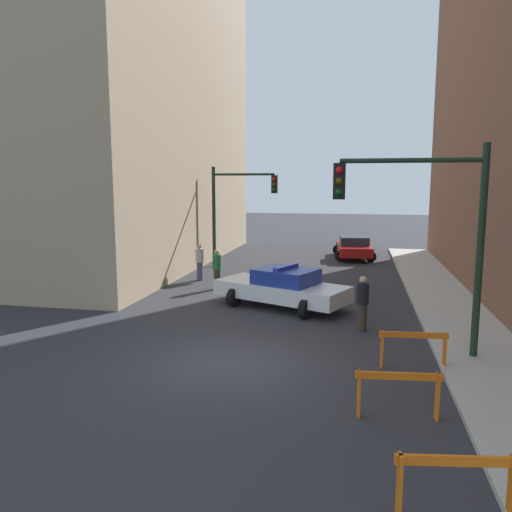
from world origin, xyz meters
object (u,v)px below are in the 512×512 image
object	(u,v)px
pedestrian_sidewalk	(363,303)
barrier_back	(413,344)
police_car	(282,287)
parked_car_near	(354,247)
traffic_light_near	(431,218)
barrier_front	(456,476)
barrier_mid	(398,387)
pedestrian_corner	(200,261)
pedestrian_crossing	(217,269)
traffic_light_far	(234,202)

from	to	relation	value
pedestrian_sidewalk	barrier_back	size ratio (longest dim) A/B	1.04
police_car	parked_car_near	size ratio (longest dim) A/B	1.13
traffic_light_near	barrier_front	world-z (taller)	traffic_light_near
police_car	barrier_mid	size ratio (longest dim) A/B	3.16
police_car	barrier_back	world-z (taller)	police_car
parked_car_near	pedestrian_sidewalk	xyz separation A→B (m)	(0.41, -14.56, 0.19)
pedestrian_corner	barrier_front	distance (m)	17.02
parked_car_near	pedestrian_crossing	bearing A→B (deg)	-124.86
police_car	barrier_front	distance (m)	11.36
pedestrian_corner	barrier_mid	world-z (taller)	pedestrian_corner
traffic_light_near	barrier_front	distance (m)	7.02
barrier_front	barrier_back	xyz separation A→B (m)	(0.02, 5.48, 0.00)
parked_car_near	barrier_back	distance (m)	17.54
traffic_light_far	barrier_mid	size ratio (longest dim) A/B	3.26
police_car	traffic_light_near	bearing A→B (deg)	-111.75
barrier_back	parked_car_near	bearing A→B (deg)	95.14
police_car	barrier_back	xyz separation A→B (m)	(3.91, -5.20, -0.11)
parked_car_near	pedestrian_sidewalk	distance (m)	14.57
pedestrian_sidewalk	police_car	bearing A→B (deg)	135.00
parked_car_near	barrier_back	bearing A→B (deg)	-90.40
traffic_light_far	barrier_back	distance (m)	15.51
police_car	barrier_front	xyz separation A→B (m)	(3.89, -10.67, -0.11)
traffic_light_near	pedestrian_sidewalk	world-z (taller)	traffic_light_near
pedestrian_sidewalk	barrier_back	bearing A→B (deg)	-73.45
pedestrian_sidewalk	pedestrian_crossing	bearing A→B (deg)	135.35
pedestrian_crossing	pedestrian_sidewalk	size ratio (longest dim) A/B	1.00
pedestrian_sidewalk	barrier_front	xyz separation A→B (m)	(1.14, -8.39, -0.24)
pedestrian_corner	barrier_back	size ratio (longest dim) A/B	1.04
barrier_front	pedestrian_crossing	bearing A→B (deg)	117.96
pedestrian_crossing	barrier_front	bearing A→B (deg)	79.27
traffic_light_far	pedestrian_sidewalk	size ratio (longest dim) A/B	3.13
traffic_light_near	pedestrian_sidewalk	bearing A→B (deg)	127.42
police_car	pedestrian_corner	distance (m)	6.08
pedestrian_sidewalk	traffic_light_far	bearing A→B (deg)	117.02
traffic_light_near	pedestrian_sidewalk	distance (m)	3.68
police_car	barrier_back	distance (m)	6.50
parked_car_near	pedestrian_corner	distance (m)	10.53
barrier_back	police_car	bearing A→B (deg)	126.96
barrier_front	pedestrian_sidewalk	bearing A→B (deg)	97.75
barrier_front	barrier_mid	size ratio (longest dim) A/B	1.00
pedestrian_crossing	barrier_mid	xyz separation A→B (m)	(6.50, -10.42, -0.24)
barrier_mid	traffic_light_near	bearing A→B (deg)	75.66
barrier_mid	barrier_back	distance (m)	2.73
parked_car_near	pedestrian_corner	size ratio (longest dim) A/B	2.68
pedestrian_corner	barrier_front	size ratio (longest dim) A/B	1.04
traffic_light_far	barrier_mid	bearing A→B (deg)	-65.86
traffic_light_near	pedestrian_sidewalk	xyz separation A→B (m)	(-1.54, 2.01, -2.67)
traffic_light_far	police_car	xyz separation A→B (m)	(3.75, -8.01, -2.67)
traffic_light_near	traffic_light_far	size ratio (longest dim) A/B	1.00
barrier_mid	barrier_back	xyz separation A→B (m)	(0.54, 2.68, 0.00)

